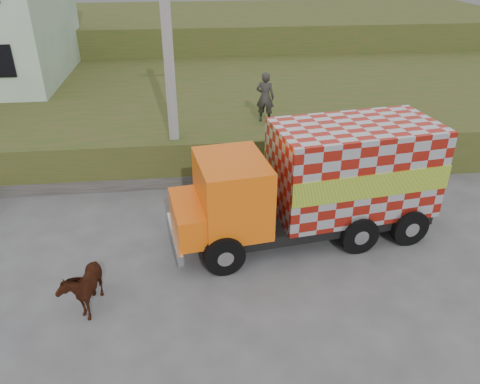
{
  "coord_description": "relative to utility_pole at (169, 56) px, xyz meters",
  "views": [
    {
      "loc": [
        -0.47,
        -9.48,
        7.11
      ],
      "look_at": [
        0.72,
        1.14,
        1.3
      ],
      "focal_mm": 35.0,
      "sensor_mm": 36.0,
      "label": 1
    }
  ],
  "objects": [
    {
      "name": "ground",
      "position": [
        1.0,
        -4.6,
        -4.08
      ],
      "size": [
        120.0,
        120.0,
        0.0
      ],
      "primitive_type": "plane",
      "color": "#474749",
      "rests_on": "ground"
    },
    {
      "name": "embankment",
      "position": [
        1.0,
        5.4,
        -3.33
      ],
      "size": [
        40.0,
        12.0,
        1.5
      ],
      "primitive_type": "cube",
      "color": "#304717",
      "rests_on": "ground"
    },
    {
      "name": "embankment_far",
      "position": [
        1.0,
        17.4,
        -2.58
      ],
      "size": [
        40.0,
        12.0,
        3.0
      ],
      "primitive_type": "cube",
      "color": "#304717",
      "rests_on": "ground"
    },
    {
      "name": "retaining_strip",
      "position": [
        -1.0,
        -0.4,
        -3.88
      ],
      "size": [
        16.0,
        0.5,
        0.4
      ],
      "primitive_type": "cube",
      "color": "#595651",
      "rests_on": "ground"
    },
    {
      "name": "utility_pole",
      "position": [
        0.0,
        0.0,
        0.0
      ],
      "size": [
        1.2,
        0.3,
        8.0
      ],
      "color": "gray",
      "rests_on": "ground"
    },
    {
      "name": "cargo_truck",
      "position": [
        3.75,
        -3.65,
        -2.5
      ],
      "size": [
        7.09,
        3.21,
        3.06
      ],
      "rotation": [
        0.0,
        0.0,
        0.14
      ],
      "color": "black",
      "rests_on": "ground"
    },
    {
      "name": "cow",
      "position": [
        -1.93,
        -5.9,
        -3.48
      ],
      "size": [
        0.8,
        1.47,
        1.19
      ],
      "primitive_type": "imported",
      "rotation": [
        0.0,
        0.0,
        -0.12
      ],
      "color": "#391A0E",
      "rests_on": "ground"
    },
    {
      "name": "pedestrian",
      "position": [
        3.11,
        1.24,
        -1.72
      ],
      "size": [
        0.73,
        0.6,
        1.72
      ],
      "primitive_type": "imported",
      "rotation": [
        0.0,
        0.0,
        2.78
      ],
      "color": "#332F2D",
      "rests_on": "embankment"
    }
  ]
}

